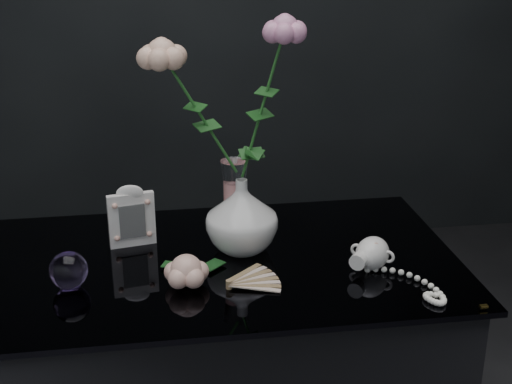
{
  "coord_description": "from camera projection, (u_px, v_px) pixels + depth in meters",
  "views": [
    {
      "loc": [
        -0.1,
        -1.29,
        1.44
      ],
      "look_at": [
        0.1,
        0.02,
        0.92
      ],
      "focal_mm": 50.0,
      "sensor_mm": 36.0,
      "label": 1
    }
  ],
  "objects": [
    {
      "name": "wine_glass",
      "position": [
        235.0,
        203.0,
        1.54
      ],
      "size": [
        0.07,
        0.07,
        0.19
      ],
      "primitive_type": null,
      "rotation": [
        0.0,
        0.0,
        -0.26
      ],
      "color": "white",
      "rests_on": "table"
    },
    {
      "name": "vase",
      "position": [
        242.0,
        215.0,
        1.51
      ],
      "size": [
        0.16,
        0.16,
        0.16
      ],
      "primitive_type": "imported",
      "rotation": [
        0.0,
        0.0,
        0.03
      ],
      "color": "white",
      "rests_on": "table"
    },
    {
      "name": "picture_frame",
      "position": [
        131.0,
        216.0,
        1.54
      ],
      "size": [
        0.12,
        0.1,
        0.14
      ],
      "primitive_type": null,
      "rotation": [
        0.0,
        0.0,
        0.18
      ],
      "color": "white",
      "rests_on": "table"
    },
    {
      "name": "pearl_jar",
      "position": [
        372.0,
        252.0,
        1.45
      ],
      "size": [
        0.33,
        0.33,
        0.07
      ],
      "primitive_type": null,
      "rotation": [
        0.0,
        0.0,
        -0.64
      ],
      "color": "white",
      "rests_on": "table"
    },
    {
      "name": "paper_fan",
      "position": [
        229.0,
        284.0,
        1.38
      ],
      "size": [
        0.22,
        0.18,
        0.02
      ],
      "primitive_type": null,
      "rotation": [
        0.0,
        0.0,
        0.13
      ],
      "color": "beige",
      "rests_on": "table"
    },
    {
      "name": "roses",
      "position": [
        228.0,
        95.0,
        1.41
      ],
      "size": [
        0.32,
        0.1,
        0.38
      ],
      "color": "#F9B99B",
      "rests_on": "vase"
    },
    {
      "name": "loose_rose",
      "position": [
        186.0,
        271.0,
        1.38
      ],
      "size": [
        0.19,
        0.22,
        0.07
      ],
      "primitive_type": null,
      "rotation": [
        0.0,
        0.0,
        0.23
      ],
      "color": "#FFB8A4",
      "rests_on": "table"
    },
    {
      "name": "paperweight",
      "position": [
        69.0,
        270.0,
        1.37
      ],
      "size": [
        0.09,
        0.09,
        0.07
      ],
      "primitive_type": null,
      "rotation": [
        0.0,
        0.0,
        -0.29
      ],
      "color": "#A17DCC",
      "rests_on": "table"
    }
  ]
}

